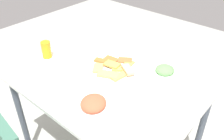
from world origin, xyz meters
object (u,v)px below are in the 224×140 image
Objects in this scene: spoon at (83,44)px; salad_plate_rice at (93,104)px; fork at (86,42)px; paper_napkin at (85,44)px; pide_platter at (116,68)px; drinking_glass at (76,74)px; dining_table at (109,88)px; soda_can at (46,50)px; salad_plate_greens at (165,71)px.

salad_plate_rice is at bearing 165.60° from spoon.
salad_plate_rice is at bearing 160.14° from fork.
paper_napkin is at bearing -39.95° from salad_plate_rice.
salad_plate_rice is at bearing 112.40° from pide_platter.
drinking_glass is (0.25, -0.10, 0.03)m from salad_plate_rice.
soda_can is at bearing 11.40° from dining_table.
salad_plate_greens reaches higher than pide_platter.
soda_can is at bearing -14.30° from salad_plate_rice.
fork and spoon have the same top height.
paper_napkin is 0.95× the size of spoon.
salad_plate_rice is at bearing 115.19° from dining_table.
paper_napkin is at bearing 111.13° from fork.
dining_table is at bearing -128.49° from drinking_glass.
pide_platter is 2.15× the size of spoon.
salad_plate_rice is at bearing 165.70° from soda_can.
dining_table is at bearing -168.60° from soda_can.
soda_can reaches higher than salad_plate_rice.
spoon is at bearing -47.89° from drinking_glass.
paper_napkin reaches higher than dining_table.
paper_napkin is at bearing -99.38° from soda_can.
salad_plate_rice reaches higher than spoon.
paper_napkin is (0.57, -0.48, -0.02)m from salad_plate_rice.
pide_platter is at bearing -75.29° from dining_table.
salad_plate_rice reaches higher than salad_plate_greens.
drinking_glass is at bearing -22.49° from salad_plate_rice.
fork is (0.57, -0.50, -0.02)m from salad_plate_rice.
salad_plate_greens is 0.84m from soda_can.
paper_napkin is at bearing -25.93° from dining_table.
soda_can reaches higher than dining_table.
salad_plate_greens is at bearing -131.88° from dining_table.
fork is (0.42, -0.13, -0.01)m from pide_platter.
dining_table is at bearing 48.12° from salad_plate_greens.
salad_plate_greens reaches higher than dining_table.
salad_plate_rice is 0.27m from drinking_glass.
paper_napkin is (0.45, -0.22, 0.08)m from dining_table.
drinking_glass is 0.56× the size of fork.
dining_table is at bearing 173.37° from fork.
salad_plate_greens is 1.90× the size of drinking_glass.
spoon is at bearing -38.87° from salad_plate_rice.
paper_napkin is 0.02m from spoon.
salad_plate_greens is at bearing -102.80° from salad_plate_rice.
paper_napkin is at bearing -49.29° from drinking_glass.
soda_can is at bearing 104.55° from spoon.
fork is (0.45, -0.24, 0.09)m from dining_table.
drinking_glass reaches higher than spoon.
drinking_glass is at bearing 69.15° from pide_platter.
soda_can is at bearing 80.62° from paper_napkin.
drinking_glass reaches higher than fork.
soda_can is at bearing -8.54° from drinking_glass.
soda_can is at bearing 102.24° from fork.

